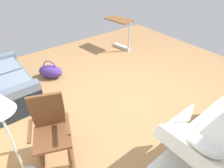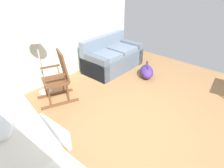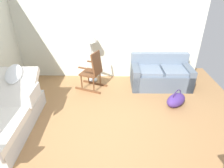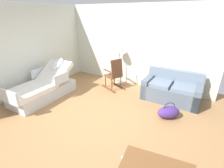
{
  "view_description": "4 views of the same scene",
  "coord_description": "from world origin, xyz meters",
  "px_view_note": "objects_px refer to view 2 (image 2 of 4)",
  "views": [
    {
      "loc": [
        -2.28,
        2.25,
        2.54
      ],
      "look_at": [
        -0.2,
        0.66,
        0.71
      ],
      "focal_mm": 31.84,
      "sensor_mm": 36.0,
      "label": 1
    },
    {
      "loc": [
        -2.28,
        -1.37,
        2.41
      ],
      "look_at": [
        -0.26,
        0.43,
        0.85
      ],
      "focal_mm": 32.35,
      "sensor_mm": 36.0,
      "label": 2
    },
    {
      "loc": [
        0.27,
        -2.73,
        2.62
      ],
      "look_at": [
        0.19,
        0.78,
        0.69
      ],
      "focal_mm": 30.24,
      "sensor_mm": 36.0,
      "label": 3
    },
    {
      "loc": [
        2.33,
        -2.69,
        2.41
      ],
      "look_at": [
        0.29,
        0.61,
        0.74
      ],
      "focal_mm": 26.61,
      "sensor_mm": 36.0,
      "label": 4
    }
  ],
  "objects_px": {
    "couch": "(112,58)",
    "duffel_bag": "(147,71)",
    "rocking_chair": "(59,78)",
    "floor_lamp": "(36,38)"
  },
  "relations": [
    {
      "from": "couch",
      "to": "duffel_bag",
      "type": "bearing_deg",
      "value": -79.41
    },
    {
      "from": "rocking_chair",
      "to": "couch",
      "type": "bearing_deg",
      "value": 6.25
    },
    {
      "from": "floor_lamp",
      "to": "duffel_bag",
      "type": "relative_size",
      "value": 2.34
    },
    {
      "from": "rocking_chair",
      "to": "floor_lamp",
      "type": "height_order",
      "value": "floor_lamp"
    },
    {
      "from": "floor_lamp",
      "to": "couch",
      "type": "bearing_deg",
      "value": -7.84
    },
    {
      "from": "couch",
      "to": "floor_lamp",
      "type": "distance_m",
      "value": 2.15
    },
    {
      "from": "rocking_chair",
      "to": "duffel_bag",
      "type": "xyz_separation_m",
      "value": [
        2.03,
        -0.79,
        -0.35
      ]
    },
    {
      "from": "couch",
      "to": "floor_lamp",
      "type": "relative_size",
      "value": 1.09
    },
    {
      "from": "rocking_chair",
      "to": "duffel_bag",
      "type": "bearing_deg",
      "value": -21.27
    },
    {
      "from": "couch",
      "to": "floor_lamp",
      "type": "height_order",
      "value": "floor_lamp"
    }
  ]
}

